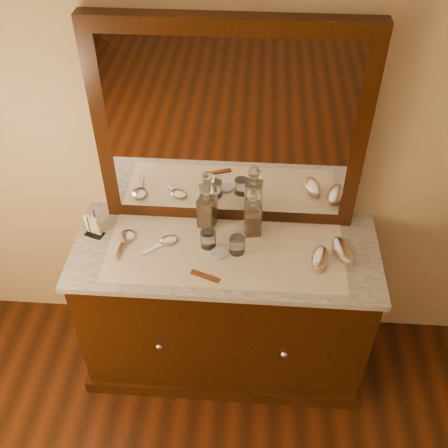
{
  "coord_description": "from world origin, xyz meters",
  "views": [
    {
      "loc": [
        0.12,
        0.19,
        2.61
      ],
      "look_at": [
        0.0,
        1.85,
        1.1
      ],
      "focal_mm": 42.66,
      "sensor_mm": 36.0,
      "label": 1
    }
  ],
  "objects": [
    {
      "name": "marble_top",
      "position": [
        0.0,
        1.96,
        0.83
      ],
      "size": [
        1.44,
        0.59,
        0.03
      ],
      "primitive_type": "cube",
      "color": "white",
      "rests_on": "dresser_cabinet"
    },
    {
      "name": "knob_left",
      "position": [
        -0.3,
        1.67,
        0.45
      ],
      "size": [
        0.04,
        0.04,
        0.04
      ],
      "primitive_type": "sphere",
      "color": "silver",
      "rests_on": "dresser_cabinet"
    },
    {
      "name": "decanter_right",
      "position": [
        0.12,
        2.08,
        0.96
      ],
      "size": [
        0.09,
        0.09,
        0.26
      ],
      "color": "#915615",
      "rests_on": "lace_runner"
    },
    {
      "name": "comb",
      "position": [
        -0.08,
        1.77,
        0.86
      ],
      "size": [
        0.14,
        0.07,
        0.01
      ],
      "primitive_type": "cube",
      "rotation": [
        0.0,
        0.0,
        -0.36
      ],
      "color": "brown",
      "rests_on": "lace_runner"
    },
    {
      "name": "tumblers",
      "position": [
        -0.01,
        1.96,
        0.9
      ],
      "size": [
        0.21,
        0.1,
        0.08
      ],
      "color": "white",
      "rests_on": "lace_runner"
    },
    {
      "name": "knob_right",
      "position": [
        0.3,
        1.67,
        0.45
      ],
      "size": [
        0.04,
        0.04,
        0.04
      ],
      "primitive_type": "sphere",
      "color": "silver",
      "rests_on": "dresser_cabinet"
    },
    {
      "name": "decanter_left",
      "position": [
        -0.1,
        2.12,
        0.95
      ],
      "size": [
        0.1,
        0.1,
        0.25
      ],
      "color": "#915615",
      "rests_on": "lace_runner"
    },
    {
      "name": "hand_mirror_outer",
      "position": [
        -0.48,
        1.98,
        0.86
      ],
      "size": [
        0.09,
        0.21,
        0.02
      ],
      "color": "silver",
      "rests_on": "lace_runner"
    },
    {
      "name": "mirror_frame",
      "position": [
        0.0,
        2.2,
        1.35
      ],
      "size": [
        1.2,
        0.08,
        1.0
      ],
      "primitive_type": "cube",
      "color": "black",
      "rests_on": "marble_top"
    },
    {
      "name": "brush_near",
      "position": [
        0.43,
        1.9,
        0.88
      ],
      "size": [
        0.1,
        0.17,
        0.04
      ],
      "color": "tan",
      "rests_on": "lace_runner"
    },
    {
      "name": "lace_runner",
      "position": [
        0.0,
        1.94,
        0.85
      ],
      "size": [
        1.1,
        0.45,
        0.0
      ],
      "primitive_type": "cube",
      "color": "white",
      "rests_on": "marble_top"
    },
    {
      "name": "napkin_rack",
      "position": [
        -0.64,
        2.01,
        0.9
      ],
      "size": [
        0.1,
        0.08,
        0.13
      ],
      "color": "black",
      "rests_on": "marble_top"
    },
    {
      "name": "pin_dish",
      "position": [
        -0.03,
        1.92,
        0.86
      ],
      "size": [
        0.09,
        0.09,
        0.01
      ],
      "primitive_type": "cylinder",
      "rotation": [
        0.0,
        0.0,
        0.18
      ],
      "color": "white",
      "rests_on": "lace_runner"
    },
    {
      "name": "dresser_plinth",
      "position": [
        0.0,
        1.96,
        0.04
      ],
      "size": [
        1.46,
        0.59,
        0.08
      ],
      "primitive_type": "cube",
      "color": "black",
      "rests_on": "floor"
    },
    {
      "name": "hand_mirror_inner",
      "position": [
        -0.28,
        1.97,
        0.86
      ],
      "size": [
        0.17,
        0.16,
        0.02
      ],
      "color": "silver",
      "rests_on": "lace_runner"
    },
    {
      "name": "dresser_cabinet",
      "position": [
        0.0,
        1.96,
        0.41
      ],
      "size": [
        1.4,
        0.55,
        0.82
      ],
      "primitive_type": "cube",
      "color": "black",
      "rests_on": "floor"
    },
    {
      "name": "mirror_glass",
      "position": [
        0.0,
        2.17,
        1.35
      ],
      "size": [
        1.06,
        0.01,
        0.86
      ],
      "primitive_type": "cube",
      "color": "white",
      "rests_on": "marble_top"
    },
    {
      "name": "brush_far",
      "position": [
        0.54,
        1.96,
        0.88
      ],
      "size": [
        0.12,
        0.18,
        0.05
      ],
      "color": "tan",
      "rests_on": "lace_runner"
    }
  ]
}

